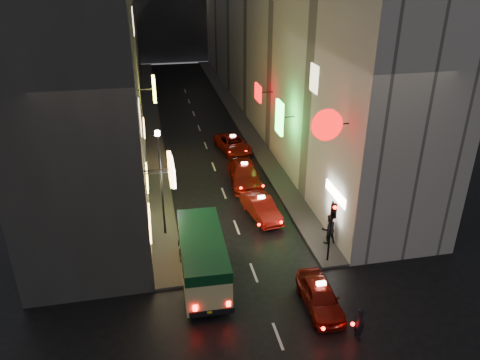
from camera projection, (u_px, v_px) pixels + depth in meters
building_left at (100, 26)px, 40.97m from camera, size 7.56×52.00×18.00m
building_right at (276, 21)px, 43.87m from camera, size 7.92×52.00×18.00m
sidewalk_left at (152, 120)px, 45.54m from camera, size 1.50×52.00×0.15m
sidewalk_right at (237, 115)px, 47.08m from camera, size 1.50×52.00×0.15m
minibus at (203, 254)px, 22.57m from camera, size 2.22×5.93×2.53m
taxi_near at (320, 294)px, 21.22m from camera, size 2.01×4.66×1.64m
taxi_second at (261, 206)px, 28.63m from camera, size 2.70×4.95×1.66m
taxi_third at (244, 172)px, 32.85m from camera, size 2.51×5.43×1.86m
taxi_far at (233, 143)px, 38.31m from camera, size 2.64×4.84×1.63m
pedestrian_crossing at (360, 321)px, 19.46m from camera, size 0.48×0.64×1.76m
pedestrian_sidewalk at (329, 227)px, 25.67m from camera, size 0.79×0.55×1.97m
traffic_light at (332, 220)px, 23.39m from camera, size 0.26×0.43×3.50m
lamp_post at (161, 177)px, 25.44m from camera, size 0.28×0.28×6.22m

